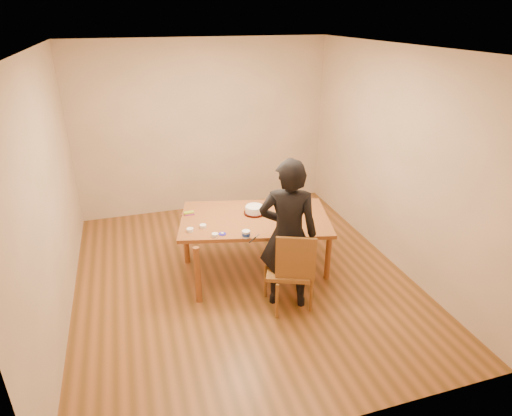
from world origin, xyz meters
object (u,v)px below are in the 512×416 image
object	(u,v)px
dining_table	(255,219)
cake_plate	(255,213)
dining_chair	(288,270)
person	(288,235)
cake	(254,209)

from	to	relation	value
dining_table	cake_plate	bearing A→B (deg)	88.50
dining_chair	cake_plate	world-z (taller)	cake_plate
cake_plate	person	size ratio (longest dim) A/B	0.15
dining_chair	cake_plate	size ratio (longest dim) A/B	1.75
cake	person	world-z (taller)	person
dining_table	cake	distance (m)	0.13
dining_table	person	bearing A→B (deg)	-64.93
person	cake	bearing A→B (deg)	-59.36
cake	cake_plate	bearing A→B (deg)	0.00
dining_table	cake	bearing A→B (deg)	88.50
dining_table	person	xyz separation A→B (m)	(0.15, -0.73, 0.13)
cake_plate	person	bearing A→B (deg)	-81.65
dining_chair	dining_table	bearing A→B (deg)	123.66
dining_table	cake_plate	world-z (taller)	cake_plate
person	dining_chair	bearing A→B (deg)	112.29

